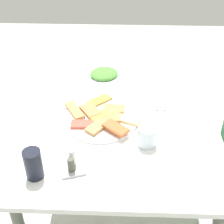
# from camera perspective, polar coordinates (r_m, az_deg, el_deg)

# --- Properties ---
(ground_plane) EXTENTS (6.00, 6.00, 0.00)m
(ground_plane) POSITION_cam_1_polar(r_m,az_deg,el_deg) (2.06, 1.04, -17.46)
(ground_plane) COLOR #B5B6AB
(dining_table) EXTENTS (1.06, 0.87, 0.75)m
(dining_table) POSITION_cam_1_polar(r_m,az_deg,el_deg) (1.58, 1.30, -3.12)
(dining_table) COLOR white
(dining_table) RESTS_ON ground_plane
(pide_platter) EXTENTS (0.36, 0.36, 0.04)m
(pide_platter) POSITION_cam_1_polar(r_m,az_deg,el_deg) (1.49, -2.01, -1.00)
(pide_platter) COLOR white
(pide_platter) RESTS_ON dining_table
(salad_plate_greens) EXTENTS (0.23, 0.23, 0.04)m
(salad_plate_greens) POSITION_cam_1_polar(r_m,az_deg,el_deg) (1.81, -1.40, 6.50)
(salad_plate_greens) COLOR white
(salad_plate_greens) RESTS_ON dining_table
(soda_can) EXTENTS (0.09, 0.09, 0.12)m
(soda_can) POSITION_cam_1_polar(r_m,az_deg,el_deg) (1.24, -13.48, -8.79)
(soda_can) COLOR black
(soda_can) RESTS_ON dining_table
(drinking_glass) EXTENTS (0.08, 0.08, 0.09)m
(drinking_glass) POSITION_cam_1_polar(r_m,az_deg,el_deg) (1.35, 6.07, -4.20)
(drinking_glass) COLOR silver
(drinking_glass) RESTS_ON dining_table
(paper_napkin) EXTENTS (0.12, 0.12, 0.00)m
(paper_napkin) POSITION_cam_1_polar(r_m,az_deg,el_deg) (1.64, 9.27, 1.88)
(paper_napkin) COLOR white
(paper_napkin) RESTS_ON dining_table
(fork) EXTENTS (0.17, 0.07, 0.00)m
(fork) POSITION_cam_1_polar(r_m,az_deg,el_deg) (1.63, 8.65, 2.01)
(fork) COLOR silver
(fork) RESTS_ON paper_napkin
(spoon) EXTENTS (0.17, 0.08, 0.00)m
(spoon) POSITION_cam_1_polar(r_m,az_deg,el_deg) (1.64, 9.90, 1.98)
(spoon) COLOR silver
(spoon) RESTS_ON paper_napkin
(condiment_caddy) EXTENTS (0.11, 0.11, 0.08)m
(condiment_caddy) POSITION_cam_1_polar(r_m,az_deg,el_deg) (1.26, -6.94, -9.03)
(condiment_caddy) COLOR #B2B2B7
(condiment_caddy) RESTS_ON dining_table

